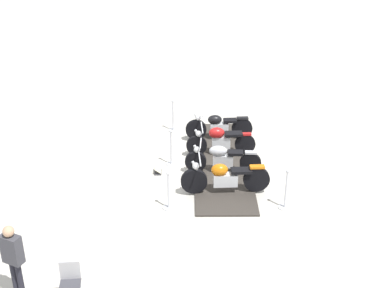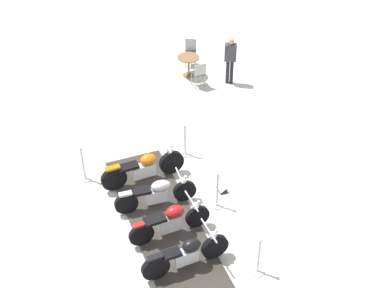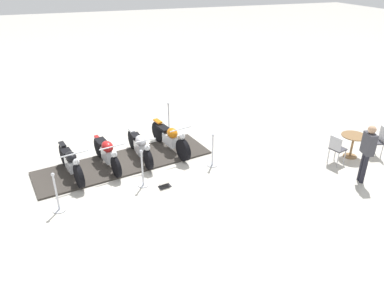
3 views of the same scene
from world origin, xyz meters
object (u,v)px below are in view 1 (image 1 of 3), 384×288
at_px(motorcycle_black, 218,126).
at_px(info_placard, 158,171).
at_px(cafe_chair_across_table, 70,281).
at_px(motorcycle_maroon, 220,140).
at_px(bystander_person, 13,256).
at_px(stanchion_right_mid, 171,152).
at_px(stanchion_right_rear, 168,196).
at_px(motorcycle_chrome, 222,158).
at_px(stanchion_right_front, 173,121).
at_px(motorcycle_copper, 224,177).
at_px(stanchion_left_rear, 285,196).

xyz_separation_m(motorcycle_black, info_placard, (-2.38, 1.39, -0.43)).
distance_m(motorcycle_black, cafe_chair_across_table, 7.91).
height_order(motorcycle_maroon, bystander_person, bystander_person).
relative_size(motorcycle_black, stanchion_right_mid, 1.86).
relative_size(stanchion_right_rear, cafe_chair_across_table, 1.14).
bearing_deg(motorcycle_maroon, motorcycle_chrome, 87.30).
bearing_deg(motorcycle_black, info_placard, 46.13).
distance_m(motorcycle_black, motorcycle_maroon, 1.06).
height_order(motorcycle_black, bystander_person, bystander_person).
distance_m(stanchion_right_front, info_placard, 2.82).
bearing_deg(stanchion_right_front, stanchion_right_mid, -169.30).
distance_m(motorcycle_chrome, cafe_chair_across_table, 6.04).
bearing_deg(cafe_chair_across_table, motorcycle_copper, 136.64).
bearing_deg(info_placard, motorcycle_chrome, -91.34).
bearing_deg(stanchion_right_front, bystander_person, 170.32).
relative_size(motorcycle_chrome, info_placard, 5.84).
distance_m(stanchion_right_front, stanchion_right_mid, 2.29).
xyz_separation_m(stanchion_right_front, bystander_person, (-8.15, 1.39, 0.69)).
xyz_separation_m(stanchion_right_rear, info_placard, (1.70, 0.69, -0.30)).
distance_m(stanchion_left_rear, cafe_chair_across_table, 5.81).
height_order(stanchion_right_front, bystander_person, bystander_person).
height_order(stanchion_right_rear, bystander_person, bystander_person).
distance_m(stanchion_right_rear, cafe_chair_across_table, 3.80).
distance_m(motorcycle_black, info_placard, 2.79).
xyz_separation_m(motorcycle_chrome, stanchion_left_rear, (-1.45, -1.81, -0.12)).
distance_m(motorcycle_maroon, stanchion_right_mid, 1.54).
relative_size(stanchion_left_rear, info_placard, 3.02).
bearing_deg(cafe_chair_across_table, stanchion_left_rear, 120.60).
bearing_deg(stanchion_right_front, motorcycle_black, -105.06).
xyz_separation_m(stanchion_right_rear, bystander_person, (-3.65, 2.24, 0.68)).
xyz_separation_m(motorcycle_maroon, motorcycle_copper, (-2.09, -0.40, -0.03)).
bearing_deg(motorcycle_black, bystander_person, 55.62).
distance_m(motorcycle_copper, stanchion_right_mid, 2.16).
bearing_deg(stanchion_left_rear, stanchion_right_rear, 100.70).
distance_m(motorcycle_black, stanchion_right_mid, 2.15).
xyz_separation_m(motorcycle_chrome, cafe_chair_across_table, (-5.61, 2.23, 0.07)).
bearing_deg(motorcycle_copper, stanchion_left_rear, 152.44).
xyz_separation_m(stanchion_left_rear, bystander_person, (-4.20, 5.14, 0.67)).
relative_size(motorcycle_maroon, stanchion_right_rear, 1.93).
distance_m(motorcycle_chrome, stanchion_right_rear, 2.28).
height_order(motorcycle_maroon, stanchion_left_rear, stanchion_left_rear).
distance_m(stanchion_right_mid, info_placard, 0.70).
relative_size(motorcycle_maroon, stanchion_right_mid, 1.82).
bearing_deg(motorcycle_copper, bystander_person, 39.06).
bearing_deg(bystander_person, stanchion_right_rear, -16.29).
distance_m(cafe_chair_across_table, bystander_person, 1.20).
xyz_separation_m(stanchion_right_mid, info_placard, (-0.55, 0.27, -0.34)).
bearing_deg(bystander_person, stanchion_left_rear, -35.51).
xyz_separation_m(motorcycle_black, motorcycle_maroon, (-1.04, -0.19, 0.04)).
height_order(info_placard, bystander_person, bystander_person).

